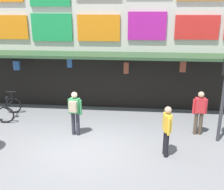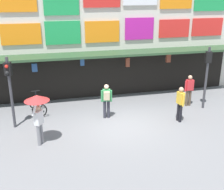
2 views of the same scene
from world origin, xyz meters
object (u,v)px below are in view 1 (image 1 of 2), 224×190
(bicycle_parked, at_px, (10,109))
(pedestrian_in_yellow, at_px, (167,129))
(pedestrian_in_red, at_px, (199,111))
(pedestrian_in_purple, at_px, (75,110))

(bicycle_parked, relative_size, pedestrian_in_yellow, 0.74)
(pedestrian_in_red, distance_m, pedestrian_in_yellow, 2.14)
(bicycle_parked, xyz_separation_m, pedestrian_in_yellow, (6.40, -2.53, 0.55))
(pedestrian_in_yellow, xyz_separation_m, pedestrian_in_purple, (-3.21, 1.17, 0.04))
(pedestrian_in_red, height_order, pedestrian_in_purple, same)
(pedestrian_in_yellow, height_order, pedestrian_in_purple, same)
(pedestrian_in_purple, bearing_deg, pedestrian_in_yellow, -20.02)
(pedestrian_in_purple, bearing_deg, bicycle_parked, 157.00)
(bicycle_parked, relative_size, pedestrian_in_red, 0.74)
(pedestrian_in_red, xyz_separation_m, pedestrian_in_purple, (-4.55, -0.50, 0.04))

